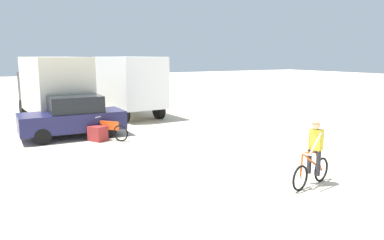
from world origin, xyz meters
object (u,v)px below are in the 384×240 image
object	(u,v)px
bicycle_spare	(110,131)
supply_crate	(98,133)
sedan_parked	(73,117)
cyclist_orange_shirt	(313,155)
box_truck_cream_rv	(52,87)
box_truck_avon_van	(124,83)

from	to	relation	value
bicycle_spare	supply_crate	xyz separation A→B (m)	(-0.44, 0.18, -0.10)
sedan_parked	bicycle_spare	xyz separation A→B (m)	(1.13, -1.30, -0.48)
cyclist_orange_shirt	supply_crate	world-z (taller)	cyclist_orange_shirt
box_truck_cream_rv	cyclist_orange_shirt	size ratio (longest dim) A/B	3.78
box_truck_avon_van	cyclist_orange_shirt	distance (m)	13.79
bicycle_spare	cyclist_orange_shirt	bearing A→B (deg)	-68.64
box_truck_cream_rv	supply_crate	world-z (taller)	box_truck_cream_rv
box_truck_cream_rv	cyclist_orange_shirt	xyz separation A→B (m)	(4.34, -12.97, -1.03)
cyclist_orange_shirt	supply_crate	size ratio (longest dim) A/B	2.77
box_truck_cream_rv	supply_crate	distance (m)	5.27
supply_crate	box_truck_cream_rv	bearing A→B (deg)	99.64
sedan_parked	supply_crate	xyz separation A→B (m)	(0.69, -1.12, -0.58)
box_truck_avon_van	sedan_parked	xyz separation A→B (m)	(-3.91, -4.61, -0.99)
box_truck_cream_rv	box_truck_avon_van	size ratio (longest dim) A/B	1.00
supply_crate	cyclist_orange_shirt	bearing A→B (deg)	-66.39
sedan_parked	supply_crate	world-z (taller)	sedan_parked
box_truck_cream_rv	bicycle_spare	size ratio (longest dim) A/B	4.92
bicycle_spare	supply_crate	bearing A→B (deg)	157.65
box_truck_cream_rv	supply_crate	size ratio (longest dim) A/B	10.48
box_truck_avon_van	cyclist_orange_shirt	bearing A→B (deg)	-88.83
bicycle_spare	supply_crate	size ratio (longest dim) A/B	2.13
box_truck_cream_rv	cyclist_orange_shirt	world-z (taller)	box_truck_cream_rv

